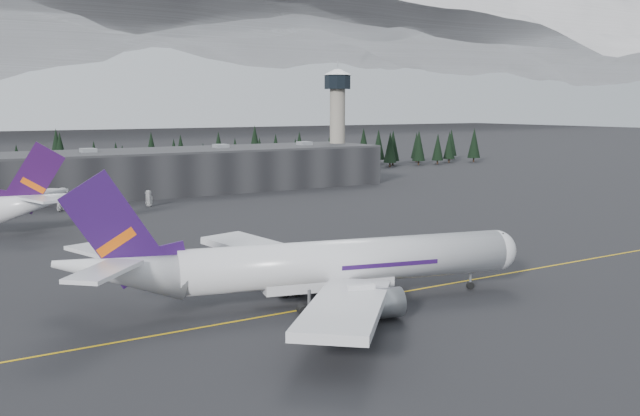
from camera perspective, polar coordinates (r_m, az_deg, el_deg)
ground at (r=101.11m, az=6.08°, el=-6.43°), size 1400.00×1400.00×0.00m
taxiline at (r=99.60m, az=6.80°, el=-6.66°), size 400.00×0.40×0.02m
terminal at (r=211.51m, az=-15.34°, el=2.71°), size 160.00×30.00×12.60m
control_tower at (r=245.64m, az=1.41°, el=7.72°), size 10.00×10.00×37.70m
treeline at (r=246.95m, az=-17.87°, el=3.64°), size 360.00×20.00×15.00m
jet_main at (r=91.79m, az=-0.92°, el=-4.60°), size 60.78×55.43×18.18m
gse_vehicle_a at (r=184.24m, az=-19.93°, el=0.02°), size 4.71×6.36×1.61m
gse_vehicle_b at (r=186.09m, az=-13.47°, el=0.33°), size 4.53×3.22×1.43m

